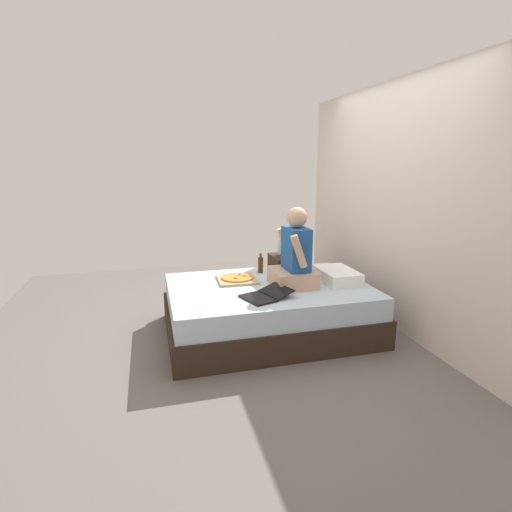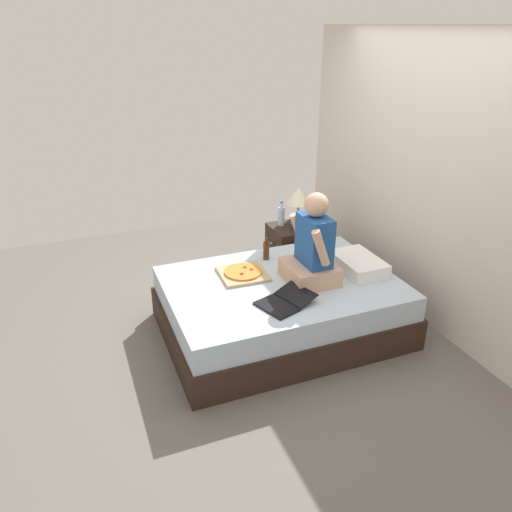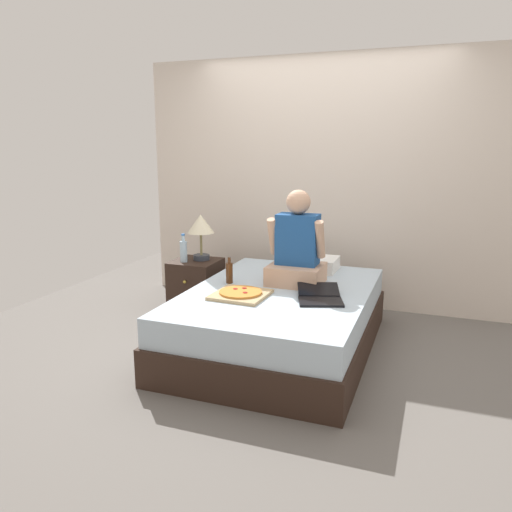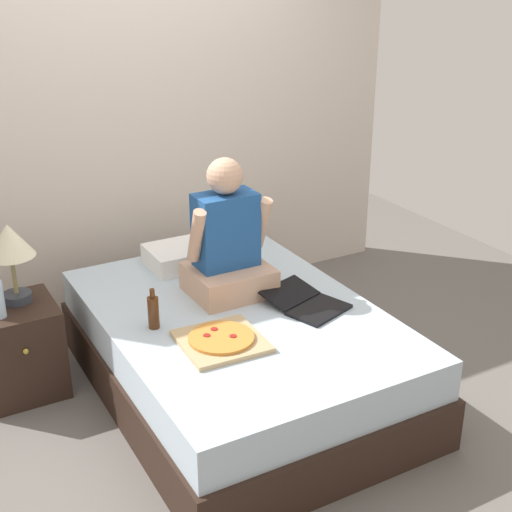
# 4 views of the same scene
# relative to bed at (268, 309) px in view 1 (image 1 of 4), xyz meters

# --- Properties ---
(ground_plane) EXTENTS (5.76, 5.76, 0.00)m
(ground_plane) POSITION_rel_bed_xyz_m (0.00, 0.00, -0.25)
(ground_plane) COLOR #66605B
(wall_back) EXTENTS (3.76, 0.12, 2.50)m
(wall_back) POSITION_rel_bed_xyz_m (0.00, 1.37, 1.00)
(wall_back) COLOR beige
(wall_back) RESTS_ON ground
(bed) EXTENTS (1.43, 2.01, 0.50)m
(bed) POSITION_rel_bed_xyz_m (0.00, 0.00, 0.00)
(bed) COLOR black
(bed) RESTS_ON ground
(nightstand_left) EXTENTS (0.44, 0.47, 0.52)m
(nightstand_left) POSITION_rel_bed_xyz_m (-1.06, 0.60, 0.02)
(nightstand_left) COLOR black
(nightstand_left) RESTS_ON ground
(lamp_on_left_nightstand) EXTENTS (0.26, 0.26, 0.45)m
(lamp_on_left_nightstand) POSITION_rel_bed_xyz_m (-1.02, 0.65, 0.61)
(lamp_on_left_nightstand) COLOR #333842
(lamp_on_left_nightstand) RESTS_ON nightstand_left
(water_bottle) EXTENTS (0.07, 0.07, 0.28)m
(water_bottle) POSITION_rel_bed_xyz_m (-1.14, 0.51, 0.39)
(water_bottle) COLOR silver
(water_bottle) RESTS_ON nightstand_left
(pillow) EXTENTS (0.52, 0.34, 0.12)m
(pillow) POSITION_rel_bed_xyz_m (0.05, 0.73, 0.31)
(pillow) COLOR white
(pillow) RESTS_ON bed
(person_seated) EXTENTS (0.47, 0.40, 0.78)m
(person_seated) POSITION_rel_bed_xyz_m (0.07, 0.25, 0.54)
(person_seated) COLOR tan
(person_seated) RESTS_ON bed
(laptop) EXTENTS (0.43, 0.49, 0.07)m
(laptop) POSITION_rel_bed_xyz_m (0.36, -0.15, 0.27)
(laptop) COLOR black
(laptop) RESTS_ON bed
(pizza_box) EXTENTS (0.42, 0.42, 0.05)m
(pizza_box) POSITION_rel_bed_xyz_m (-0.23, -0.27, 0.27)
(pizza_box) COLOR tan
(pizza_box) RESTS_ON bed
(beer_bottle_on_bed) EXTENTS (0.06, 0.06, 0.22)m
(beer_bottle_on_bed) POSITION_rel_bed_xyz_m (-0.46, 0.05, 0.35)
(beer_bottle_on_bed) COLOR #4C2811
(beer_bottle_on_bed) RESTS_ON bed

